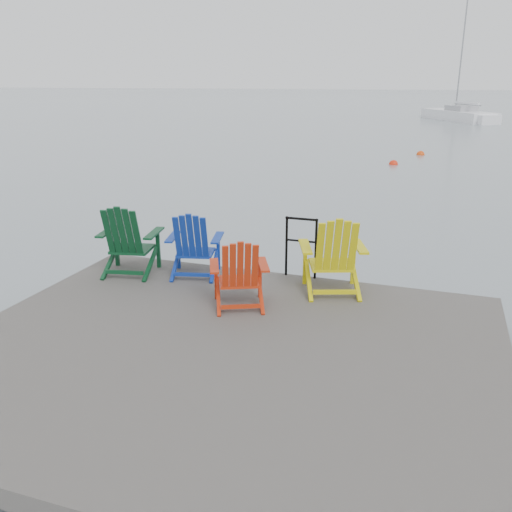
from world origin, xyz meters
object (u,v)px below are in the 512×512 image
(chair_yellow, at_px, (334,255))
(buoy_b, at_px, (420,155))
(handrail, at_px, (301,242))
(chair_blue, at_px, (194,244))
(chair_green, at_px, (128,239))
(sailboat_near, at_px, (458,116))
(buoy_a, at_px, (393,165))
(chair_red, at_px, (239,273))

(chair_yellow, distance_m, buoy_b, 19.31)
(handrail, relative_size, chair_blue, 0.91)
(chair_green, distance_m, sailboat_near, 43.90)
(handrail, relative_size, sailboat_near, 0.07)
(chair_yellow, height_order, buoy_a, chair_yellow)
(chair_green, height_order, sailboat_near, sailboat_near)
(handrail, distance_m, sailboat_near, 42.97)
(buoy_b, bearing_deg, chair_blue, -96.98)
(buoy_b, bearing_deg, sailboat_near, 85.58)
(chair_red, bearing_deg, chair_yellow, 15.85)
(chair_blue, height_order, chair_yellow, chair_yellow)
(chair_blue, distance_m, sailboat_near, 43.57)
(chair_green, bearing_deg, chair_red, -29.03)
(handrail, xyz_separation_m, chair_yellow, (0.57, -0.49, 0.01))
(chair_red, distance_m, sailboat_near, 44.35)
(sailboat_near, bearing_deg, chair_blue, -124.16)
(handrail, xyz_separation_m, chair_blue, (-1.49, -0.48, -0.04))
(chair_green, xyz_separation_m, chair_yellow, (3.02, 0.22, 0.01))
(buoy_b, bearing_deg, chair_green, -99.64)
(chair_red, xyz_separation_m, buoy_a, (0.43, 16.68, -0.97))
(chair_blue, relative_size, buoy_a, 2.68)
(chair_yellow, bearing_deg, chair_red, -159.63)
(buoy_a, bearing_deg, chair_yellow, -87.83)
(sailboat_near, bearing_deg, chair_green, -125.37)
(chair_blue, bearing_deg, buoy_b, 68.78)
(chair_yellow, height_order, sailboat_near, sailboat_near)
(handrail, bearing_deg, chair_yellow, -40.31)
(chair_green, distance_m, buoy_a, 16.26)
(sailboat_near, distance_m, buoy_b, 24.16)
(chair_green, bearing_deg, chair_yellow, -7.04)
(buoy_a, distance_m, buoy_b, 3.58)
(buoy_a, bearing_deg, handrail, -89.89)
(chair_blue, bearing_deg, buoy_a, 70.46)
(chair_blue, distance_m, buoy_a, 15.91)
(chair_yellow, relative_size, sailboat_near, 0.09)
(sailboat_near, bearing_deg, buoy_b, -123.02)
(sailboat_near, height_order, buoy_b, sailboat_near)
(chair_red, bearing_deg, chair_blue, 115.84)
(chair_green, xyz_separation_m, sailboat_near, (5.17, 43.59, -0.68))
(chair_red, height_order, chair_yellow, chair_yellow)
(chair_green, relative_size, sailboat_near, 0.09)
(chair_yellow, height_order, buoy_b, chair_yellow)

